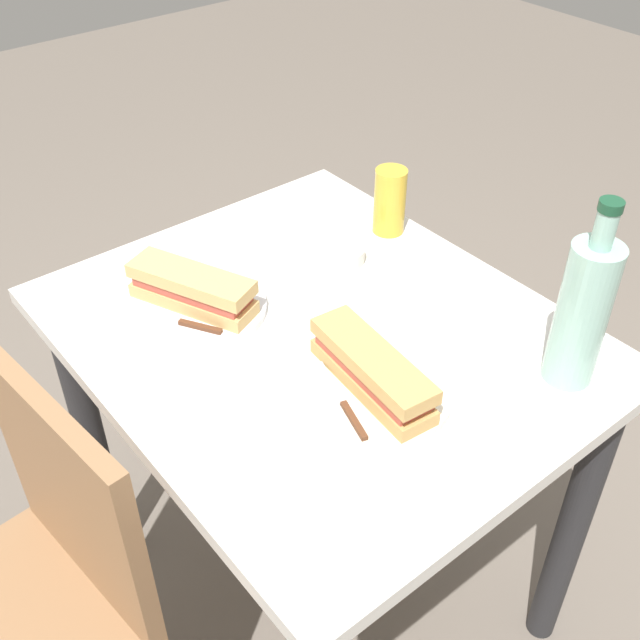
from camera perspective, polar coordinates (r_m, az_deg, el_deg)
name	(u,v)px	position (r m, az deg, el deg)	size (l,w,h in m)	color
ground_plane	(320,584)	(1.93, 0.00, -18.88)	(8.00, 8.00, 0.00)	#6B6056
dining_table	(320,391)	(1.44, 0.00, -5.26)	(0.91, 0.76, 0.78)	silver
chair_far	(36,600)	(1.38, -20.23, -18.85)	(0.44, 0.44, 0.88)	#936B47
plate_near	(195,307)	(1.39, -9.25, 0.92)	(0.26, 0.26, 0.01)	white
baguette_sandwich_near	(192,289)	(1.37, -9.42, 2.30)	(0.24, 0.16, 0.07)	tan
knife_near	(180,322)	(1.35, -10.28, -0.16)	(0.16, 0.10, 0.01)	silver
plate_far	(371,390)	(1.22, 3.79, -5.14)	(0.26, 0.26, 0.01)	silver
baguette_sandwich_far	(372,370)	(1.19, 3.87, -3.70)	(0.25, 0.09, 0.07)	tan
knife_far	(344,404)	(1.18, 1.75, -6.20)	(0.18, 0.06, 0.01)	silver
water_bottle	(583,311)	(1.23, 18.83, 0.61)	(0.08, 0.08, 0.32)	#99C6B7
beer_glass	(390,201)	(1.57, 5.17, 8.74)	(0.06, 0.06, 0.14)	gold
olive_bowl	(343,255)	(1.50, 1.72, 4.85)	(0.08, 0.08, 0.03)	silver
paper_napkin	(431,279)	(1.47, 8.17, 2.99)	(0.14, 0.14, 0.00)	white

